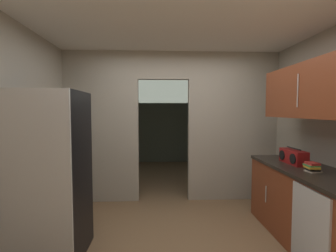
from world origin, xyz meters
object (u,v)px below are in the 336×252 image
dishwasher (309,232)px  book_stack (312,167)px  refrigerator (49,175)px  boombox (293,157)px

dishwasher → book_stack: book_stack is taller
refrigerator → dishwasher: 2.65m
book_stack → dishwasher: bearing=-123.8°
dishwasher → book_stack: bearing=56.2°
dishwasher → boombox: (0.30, 0.83, 0.56)m
refrigerator → boombox: size_ratio=4.09×
refrigerator → boombox: bearing=8.0°
refrigerator → dishwasher: size_ratio=2.13×
refrigerator → boombox: 2.89m
dishwasher → book_stack: (0.28, 0.41, 0.53)m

